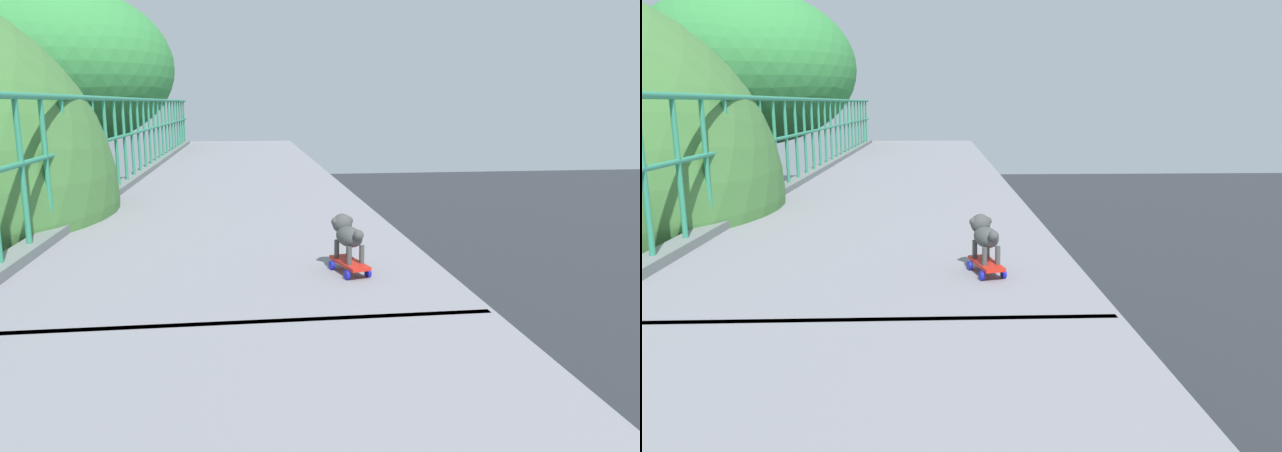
% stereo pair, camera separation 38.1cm
% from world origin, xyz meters
% --- Properties ---
extents(roadside_tree_far, '(5.61, 5.61, 10.29)m').
position_xyz_m(roadside_tree_far, '(-3.07, 14.12, 8.23)').
color(roadside_tree_far, '#48422B').
rests_on(roadside_tree_far, ground).
extents(toy_skateboard, '(0.26, 0.43, 0.09)m').
position_xyz_m(toy_skateboard, '(2.19, 2.28, 6.32)').
color(toy_skateboard, red).
rests_on(toy_skateboard, overpass_deck).
extents(small_dog, '(0.23, 0.40, 0.31)m').
position_xyz_m(small_dog, '(2.18, 2.34, 6.53)').
color(small_dog, '#454747').
rests_on(small_dog, toy_skateboard).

